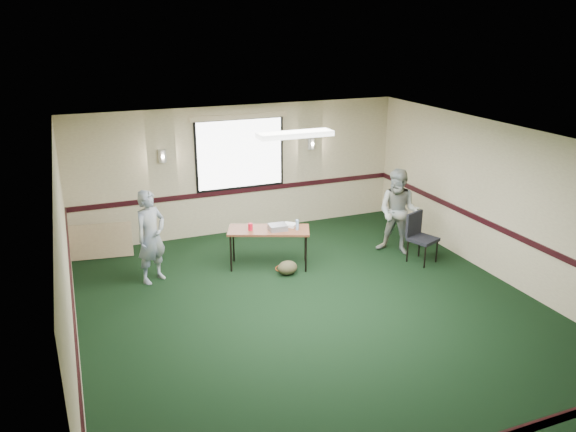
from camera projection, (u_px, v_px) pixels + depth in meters
name	position (u px, v px, depth m)	size (l,w,h in m)	color
ground	(319.00, 315.00, 8.69)	(8.00, 8.00, 0.00)	black
room_shell	(271.00, 182.00, 10.03)	(8.00, 8.02, 8.00)	tan
folding_table	(269.00, 232.00, 10.18)	(1.58, 1.10, 0.73)	#5D301A
projector	(278.00, 227.00, 10.11)	(0.31, 0.26, 0.10)	gray
game_console	(290.00, 225.00, 10.30)	(0.22, 0.18, 0.05)	white
red_cup	(250.00, 227.00, 10.10)	(0.09, 0.09, 0.13)	red
water_bottle	(297.00, 225.00, 10.10)	(0.06, 0.06, 0.19)	#87B1DE
duffel_bag	(287.00, 268.00, 10.03)	(0.36, 0.27, 0.26)	#444327
cable_coil	(284.00, 268.00, 10.29)	(0.33, 0.33, 0.02)	#C04118
folded_table	(97.00, 241.00, 10.68)	(1.30, 0.06, 0.67)	tan
conference_chair	(419.00, 233.00, 10.47)	(0.60, 0.61, 0.94)	black
person_left	(151.00, 237.00, 9.57)	(0.60, 0.39, 1.64)	#415790
person_right	(399.00, 212.00, 10.75)	(0.81, 0.63, 1.67)	#6D8DAA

